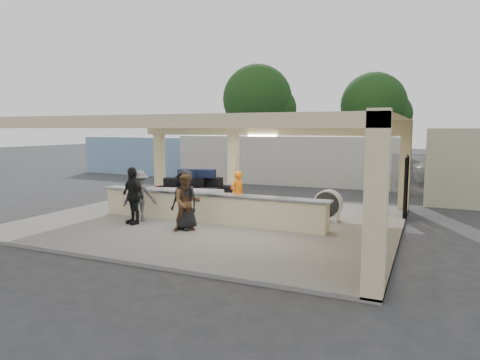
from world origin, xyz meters
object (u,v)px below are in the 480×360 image
at_px(baggage_handler, 237,194).
at_px(passenger_d, 185,200).
at_px(container_white, 286,160).
at_px(container_blue, 150,156).
at_px(passenger_a, 187,203).
at_px(passenger_b, 133,196).
at_px(drum_fan, 328,204).
at_px(car_white_a, 469,172).
at_px(luggage_cart, 193,190).
at_px(car_dark, 407,171).
at_px(baggage_counter, 208,207).
at_px(passenger_c, 140,196).

xyz_separation_m(baggage_handler, passenger_d, (-0.69, -2.37, 0.11)).
bearing_deg(baggage_handler, container_white, -147.12).
bearing_deg(container_blue, passenger_a, -46.54).
xyz_separation_m(passenger_a, passenger_b, (-2.12, 0.14, 0.06)).
relative_size(passenger_b, passenger_d, 1.01).
height_order(drum_fan, car_white_a, car_white_a).
distance_m(passenger_d, container_white, 12.78).
distance_m(luggage_cart, car_dark, 15.62).
distance_m(drum_fan, passenger_b, 6.46).
distance_m(baggage_counter, passenger_d, 1.28).
xyz_separation_m(passenger_b, passenger_d, (1.95, 0.02, -0.01)).
xyz_separation_m(drum_fan, car_dark, (1.82, 13.38, 0.01)).
height_order(luggage_cart, passenger_a, passenger_a).
relative_size(baggage_counter, car_dark, 2.03).
bearing_deg(passenger_b, baggage_handler, 62.74).
bearing_deg(car_white_a, drum_fan, 150.27).
relative_size(baggage_handler, passenger_d, 0.88).
distance_m(baggage_handler, car_dark, 14.82).
distance_m(baggage_counter, car_dark, 16.11).
height_order(drum_fan, container_white, container_white).
bearing_deg(passenger_d, container_blue, 135.37).
height_order(passenger_d, container_blue, container_blue).
xyz_separation_m(passenger_c, car_dark, (7.57, 15.98, -0.28)).
bearing_deg(car_dark, baggage_handler, -170.43).
xyz_separation_m(drum_fan, passenger_b, (-5.71, -2.99, 0.36)).
height_order(luggage_cart, passenger_c, passenger_c).
bearing_deg(car_dark, luggage_cart, -176.16).
bearing_deg(passenger_c, passenger_b, -137.47).
bearing_deg(passenger_a, container_blue, 93.38).
height_order(car_white_a, car_dark, car_white_a).
distance_m(passenger_c, container_white, 12.43).
bearing_deg(drum_fan, passenger_d, -135.82).
bearing_deg(container_blue, car_dark, 13.13).
bearing_deg(car_white_a, passenger_c, 136.71).
distance_m(drum_fan, passenger_a, 4.78).
xyz_separation_m(drum_fan, car_white_a, (5.05, 12.59, 0.14)).
bearing_deg(baggage_counter, passenger_b, -149.84).
height_order(baggage_counter, car_dark, car_dark).
distance_m(passenger_a, container_white, 12.95).
relative_size(car_dark, container_blue, 0.41).
xyz_separation_m(drum_fan, container_blue, (-14.95, 10.72, 0.63)).
bearing_deg(baggage_handler, passenger_c, -28.91).
distance_m(car_dark, container_blue, 16.99).
bearing_deg(drum_fan, baggage_counter, -147.99).
height_order(drum_fan, passenger_a, passenger_a).
height_order(passenger_b, passenger_d, passenger_b).
relative_size(passenger_b, container_blue, 0.19).
xyz_separation_m(baggage_counter, container_white, (-1.02, 11.55, 0.79)).
bearing_deg(container_white, passenger_a, -87.36).
relative_size(baggage_counter, passenger_a, 4.72).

